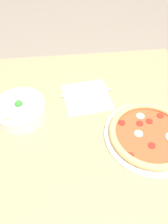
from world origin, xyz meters
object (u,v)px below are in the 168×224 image
at_px(pizza, 149,134).
at_px(bowl, 20,109).
at_px(fork, 88,101).
at_px(knife, 88,92).

relative_size(pizza, bowl, 1.63).
height_order(pizza, bowl, bowl).
relative_size(bowl, fork, 1.16).
height_order(bowl, knife, bowl).
xyz_separation_m(pizza, bowl, (0.16, 0.47, 0.02)).
relative_size(pizza, knife, 1.46).
xyz_separation_m(pizza, fork, (0.20, 0.20, -0.01)).
distance_m(pizza, knife, 0.32).
bearing_deg(bowl, pizza, -108.77).
xyz_separation_m(fork, knife, (0.05, -0.01, -0.00)).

